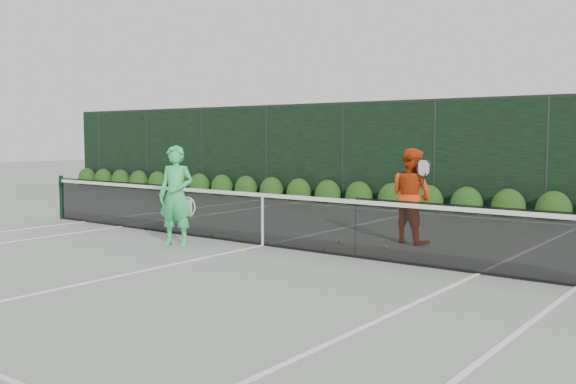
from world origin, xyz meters
The scene contains 8 objects.
ground centered at (0.00, 0.00, 0.00)m, with size 80.00×80.00×0.00m, color gray.
tennis_net centered at (-0.02, 0.00, 0.53)m, with size 12.90×0.10×1.07m.
player_woman centered at (-1.29, -0.96, 0.93)m, with size 0.79×0.65×1.86m.
player_man centered at (2.05, 1.94, 0.91)m, with size 1.02×0.88×1.81m.
court_lines centered at (0.00, 0.00, 0.01)m, with size 11.03×23.83×0.01m.
windscreen_fence centered at (0.00, -2.71, 1.51)m, with size 32.00×21.07×3.06m.
hedge_row centered at (0.00, 7.15, 0.23)m, with size 31.66×0.65×0.94m.
tennis_balls centered at (0.30, 0.41, 0.03)m, with size 3.59×1.98×0.07m.
Camera 1 is at (7.50, -9.13, 2.03)m, focal length 40.00 mm.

